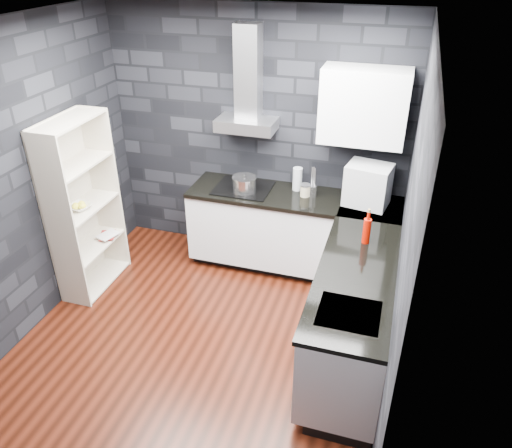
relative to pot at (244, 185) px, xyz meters
The scene contains 28 objects.
ground 1.57m from the pot, 89.36° to the right, with size 3.20×3.20×0.00m, color #3B140A.
ceiling 2.11m from the pot, 89.36° to the right, with size 3.20×3.20×0.00m, color white.
wall_back 0.54m from the pot, 88.06° to the left, with size 3.20×0.05×2.70m, color black.
wall_front 2.87m from the pot, 89.73° to the right, with size 3.20×0.05×2.70m, color black.
wall_left 2.06m from the pot, 142.78° to the right, with size 0.05×3.20×2.70m, color black.
wall_right 2.08m from the pot, 36.76° to the right, with size 0.05×3.20×2.70m, color black.
toekick_back 1.07m from the pot, 12.73° to the left, with size 2.18×0.50×0.10m, color black.
toekick_right 1.99m from the pot, 39.71° to the right, with size 0.50×1.78×0.10m, color black.
counter_back_cab 0.72m from the pot, ahead, with size 2.20×0.60×0.76m, color silver.
counter_right_cab 1.80m from the pot, 40.55° to the right, with size 0.60×1.80×0.76m, color silver.
counter_back_top 0.53m from the pot, ahead, with size 2.20×0.62×0.04m, color black.
counter_right_top 1.72m from the pot, 40.77° to the right, with size 0.62×1.80×0.04m, color black.
counter_corner_top 1.32m from the pot, ahead, with size 0.62×0.62×0.04m, color black.
hood_body 0.61m from the pot, 100.02° to the left, with size 0.60×0.34×0.12m, color #B9B9BE.
hood_chimney 1.12m from the pot, 97.51° to the left, with size 0.24×0.20×0.90m, color #B9B9BE.
upper_cabinet 1.43m from the pot, 10.23° to the left, with size 0.80×0.35×0.70m, color white.
cooktop 0.11m from the pot, 115.59° to the left, with size 0.58×0.50×0.01m, color black.
sink_rim 2.09m from the pot, 51.03° to the right, with size 0.44×0.40×0.01m, color #B9B9BE.
pot is the anchor object (origin of this frame).
glass_vase 0.56m from the pot, 22.87° to the left, with size 0.10×0.10×0.24m, color #B6C0C5.
storage_jar 0.63m from the pot, ahead, with size 0.10×0.10×0.12m, color tan.
utensil_crock 0.71m from the pot, ahead, with size 0.09×0.09×0.12m, color silver.
appliance_garage 1.25m from the pot, ahead, with size 0.41×0.32×0.41m, color #B2B5B9.
red_bottle 1.46m from the pot, 25.70° to the right, with size 0.07×0.07×0.23m, color #A40E01.
bookshelf 1.62m from the pot, 150.59° to the right, with size 0.34×0.80×1.80m, color beige.
fruit_bowl 1.64m from the pot, 148.87° to the right, with size 0.21×0.21×0.05m, color silver.
book_red 1.59m from the pot, 155.80° to the right, with size 0.15×0.02×0.21m, color maroon.
book_second 1.56m from the pot, 156.96° to the right, with size 0.16×0.02×0.22m, color #B2B2B2.
Camera 1 is at (1.47, -3.22, 3.21)m, focal length 35.00 mm.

